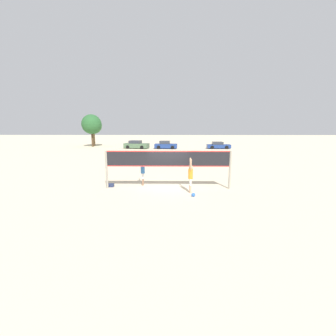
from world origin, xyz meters
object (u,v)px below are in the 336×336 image
Objects in this scene: volleyball at (193,195)px; tree_right_cluster at (93,126)px; volleyball_net at (168,162)px; tree_left_cluster at (92,124)px; gear_bag at (110,185)px; parked_car_near at (166,145)px; parked_car_mid at (218,146)px; player_spiker at (191,175)px; parked_car_far at (136,145)px; player_blocker at (143,170)px.

tree_right_cluster is at bearing 116.76° from volleyball.
volleyball_net is 1.25× the size of tree_left_cluster.
parked_car_near reaches higher than gear_bag.
gear_bag is 34.20m from tree_left_cluster.
gear_bag is 30.46m from parked_car_mid.
gear_bag is 35.76m from tree_right_cluster.
player_spiker is 0.49× the size of parked_car_mid.
gear_bag is at bearing 158.62° from volleyball.
player_spiker is 1.33m from volleyball.
tree_right_cluster is (-12.43, 33.27, 4.19)m from gear_bag.
volleyball_net reaches higher than player_spiker.
player_spiker is at bearing -62.81° from tree_right_cluster.
parked_car_near is 5.57m from parked_car_far.
player_blocker is at bearing 13.26° from gear_bag.
player_spiker is at bearing -81.08° from parked_car_near.
player_blocker is 0.34× the size of tree_right_cluster.
volleyball_net reaches higher than volleyball.
tree_right_cluster is (-17.74, 34.52, 3.16)m from player_spiker.
parked_car_mid is 0.90× the size of parked_car_far.
player_blocker is 36.00m from tree_right_cluster.
parked_car_far is at bearing -29.81° from tree_right_cluster.
volleyball_net is 29.35m from parked_car_mid.
gear_bag is (-5.42, 2.12, -0.01)m from volleyball.
gear_bag is at bearing -71.43° from parked_car_far.
parked_car_far is 11.19m from tree_left_cluster.
tree_left_cluster is at bearing -155.23° from player_blocker.
tree_left_cluster reaches higher than gear_bag.
tree_left_cluster reaches higher than volleyball_net.
parked_car_far is 0.80× the size of tree_right_cluster.
parked_car_mid is (7.50, 29.71, 0.46)m from volleyball.
parked_car_mid reaches higher than volleyball.
player_blocker is (-1.76, 0.84, -0.66)m from volleyball_net.
gear_bag is at bearing 76.69° from player_spiker.
player_blocker reaches higher than parked_car_mid.
gear_bag is 0.07× the size of tree_right_cluster.
player_spiker is 0.44× the size of parked_car_far.
volleyball is at bearing -61.69° from parked_car_far.
tree_right_cluster is (-9.91, 5.68, 3.61)m from parked_car_far.
player_blocker is 8.83× the size of volleyball.
parked_car_far is at bearing 15.18° from player_spiker.
volleyball is at bearing -62.42° from tree_left_cluster.
volleyball_net is 4.26m from gear_bag.
tree_right_cluster is at bearing 97.45° from tree_left_cluster.
gear_bag is 0.10× the size of parked_car_near.
player_spiker is 0.50× the size of parked_car_near.
tree_left_cluster is (-17.52, 32.89, 3.41)m from player_spiker.
player_blocker is 0.31× the size of tree_left_cluster.
tree_left_cluster is at bearing 111.11° from gear_bag.
tree_left_cluster is (-9.70, 4.05, 3.86)m from parked_car_far.
gear_bag is (-2.15, -0.51, -0.98)m from player_blocker.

